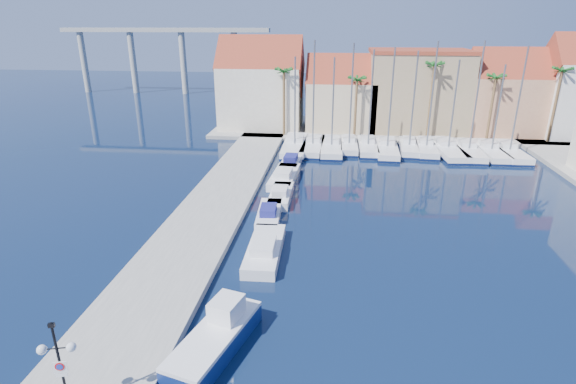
% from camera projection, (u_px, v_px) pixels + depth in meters
% --- Properties ---
extents(ground, '(260.00, 260.00, 0.00)m').
position_uv_depth(ground, '(300.00, 321.00, 25.09)').
color(ground, black).
rests_on(ground, ground).
extents(quay_west, '(6.00, 77.00, 0.50)m').
position_uv_depth(quay_west, '(209.00, 214.00, 38.49)').
color(quay_west, gray).
rests_on(quay_west, ground).
extents(shore_north, '(54.00, 16.00, 0.50)m').
position_uv_depth(shore_north, '(393.00, 130.00, 68.55)').
color(shore_north, gray).
rests_on(shore_north, ground).
extents(lamp_post, '(1.46, 0.66, 4.39)m').
position_uv_depth(lamp_post, '(58.00, 355.00, 17.66)').
color(lamp_post, black).
rests_on(lamp_post, quay_west).
extents(fishing_boat, '(3.82, 6.78, 2.25)m').
position_uv_depth(fishing_boat, '(217.00, 336.00, 22.70)').
color(fishing_boat, navy).
rests_on(fishing_boat, ground).
extents(motorboat_west_0, '(2.44, 7.18, 1.40)m').
position_uv_depth(motorboat_west_0, '(265.00, 249.00, 31.92)').
color(motorboat_west_0, white).
rests_on(motorboat_west_0, ground).
extents(motorboat_west_1, '(2.21, 5.87, 1.40)m').
position_uv_depth(motorboat_west_1, '(269.00, 214.00, 37.74)').
color(motorboat_west_1, white).
rests_on(motorboat_west_1, ground).
extents(motorboat_west_2, '(1.91, 5.87, 1.40)m').
position_uv_depth(motorboat_west_2, '(281.00, 195.00, 41.93)').
color(motorboat_west_2, white).
rests_on(motorboat_west_2, ground).
extents(motorboat_west_3, '(2.75, 7.57, 1.40)m').
position_uv_depth(motorboat_west_3, '(284.00, 176.00, 47.02)').
color(motorboat_west_3, white).
rests_on(motorboat_west_3, ground).
extents(motorboat_west_4, '(2.32, 6.35, 1.40)m').
position_uv_depth(motorboat_west_4, '(291.00, 161.00, 52.08)').
color(motorboat_west_4, white).
rests_on(motorboat_west_4, ground).
extents(sailboat_0, '(3.14, 11.23, 11.76)m').
position_uv_depth(sailboat_0, '(295.00, 145.00, 58.64)').
color(sailboat_0, white).
rests_on(sailboat_0, ground).
extents(sailboat_1, '(3.07, 9.98, 13.66)m').
position_uv_depth(sailboat_1, '(313.00, 145.00, 58.47)').
color(sailboat_1, white).
rests_on(sailboat_1, ground).
extents(sailboat_2, '(2.86, 10.08, 11.74)m').
position_uv_depth(sailboat_2, '(331.00, 147.00, 57.96)').
color(sailboat_2, white).
rests_on(sailboat_2, ground).
extents(sailboat_3, '(2.24, 8.21, 13.32)m').
position_uv_depth(sailboat_3, '(349.00, 145.00, 58.60)').
color(sailboat_3, white).
rests_on(sailboat_3, ground).
extents(sailboat_4, '(2.47, 8.96, 12.60)m').
position_uv_depth(sailboat_4, '(368.00, 146.00, 58.10)').
color(sailboat_4, white).
rests_on(sailboat_4, ground).
extents(sailboat_5, '(2.93, 9.92, 12.92)m').
position_uv_depth(sailboat_5, '(387.00, 148.00, 57.25)').
color(sailboat_5, white).
rests_on(sailboat_5, ground).
extents(sailboat_6, '(2.85, 8.46, 12.49)m').
position_uv_depth(sailboat_6, '(409.00, 147.00, 57.81)').
color(sailboat_6, white).
rests_on(sailboat_6, ground).
extents(sailboat_7, '(2.85, 9.02, 13.60)m').
position_uv_depth(sailboat_7, '(426.00, 147.00, 57.55)').
color(sailboat_7, white).
rests_on(sailboat_7, ground).
extents(sailboat_8, '(3.75, 11.02, 11.52)m').
position_uv_depth(sailboat_8, '(446.00, 149.00, 56.93)').
color(sailboat_8, white).
rests_on(sailboat_8, ground).
extents(sailboat_9, '(2.81, 9.78, 13.69)m').
position_uv_depth(sailboat_9, '(468.00, 150.00, 56.24)').
color(sailboat_9, white).
rests_on(sailboat_9, ground).
extents(sailboat_10, '(2.70, 9.61, 11.08)m').
position_uv_depth(sailboat_10, '(490.00, 151.00, 56.01)').
color(sailboat_10, white).
rests_on(sailboat_10, ground).
extents(sailboat_11, '(2.96, 9.77, 13.14)m').
position_uv_depth(sailboat_11, '(508.00, 151.00, 55.81)').
color(sailboat_11, white).
rests_on(sailboat_11, ground).
extents(building_0, '(12.30, 9.00, 13.50)m').
position_uv_depth(building_0, '(262.00, 87.00, 67.50)').
color(building_0, beige).
rests_on(building_0, shore_north).
extents(building_1, '(10.30, 8.00, 11.00)m').
position_uv_depth(building_1, '(341.00, 96.00, 66.67)').
color(building_1, '#CEB791').
rests_on(building_1, shore_north).
extents(building_2, '(14.20, 10.20, 11.50)m').
position_uv_depth(building_2, '(417.00, 90.00, 66.11)').
color(building_2, tan).
rests_on(building_2, shore_north).
extents(building_3, '(10.30, 8.00, 12.00)m').
position_uv_depth(building_3, '(503.00, 95.00, 64.06)').
color(building_3, tan).
rests_on(building_3, shore_north).
extents(building_4, '(8.30, 8.00, 14.00)m').
position_uv_depth(building_4, '(575.00, 89.00, 61.79)').
color(building_4, silver).
rests_on(building_4, shore_north).
extents(palm_0, '(2.60, 2.60, 10.15)m').
position_uv_depth(palm_0, '(284.00, 73.00, 61.53)').
color(palm_0, brown).
rests_on(palm_0, shore_north).
extents(palm_1, '(2.60, 2.60, 9.15)m').
position_uv_depth(palm_1, '(357.00, 81.00, 60.81)').
color(palm_1, brown).
rests_on(palm_1, shore_north).
extents(palm_2, '(2.60, 2.60, 11.15)m').
position_uv_depth(palm_2, '(434.00, 68.00, 59.09)').
color(palm_2, brown).
rests_on(palm_2, shore_north).
extents(palm_3, '(2.60, 2.60, 9.65)m').
position_uv_depth(palm_3, '(496.00, 79.00, 58.75)').
color(palm_3, brown).
rests_on(palm_3, shore_north).
extents(palm_4, '(2.60, 2.60, 10.65)m').
position_uv_depth(palm_4, '(562.00, 73.00, 57.58)').
color(palm_4, brown).
rests_on(palm_4, shore_north).
extents(viaduct, '(48.00, 2.20, 14.45)m').
position_uv_depth(viaduct, '(161.00, 47.00, 101.75)').
color(viaduct, '#9E9E99').
rests_on(viaduct, ground).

